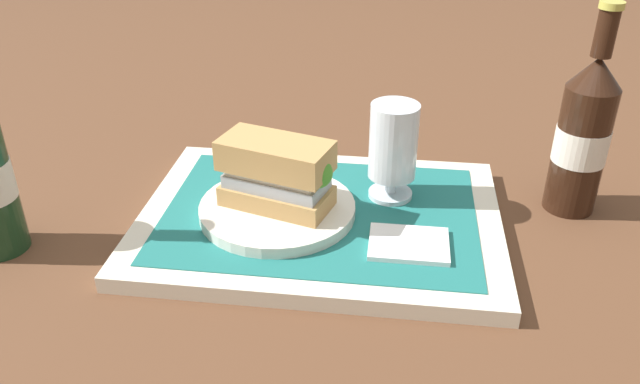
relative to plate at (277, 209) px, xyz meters
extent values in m
plane|color=brown|center=(0.05, 0.01, -0.03)|extent=(3.00, 3.00, 0.00)
cube|color=beige|center=(0.05, 0.01, -0.02)|extent=(0.44, 0.32, 0.02)
cube|color=#1E6B66|center=(0.05, 0.01, -0.01)|extent=(0.38, 0.27, 0.00)
cylinder|color=silver|center=(0.00, 0.00, 0.00)|extent=(0.19, 0.19, 0.01)
cube|color=tan|center=(0.00, 0.00, 0.02)|extent=(0.14, 0.10, 0.02)
cube|color=#9EA3A8|center=(0.00, 0.00, 0.04)|extent=(0.13, 0.09, 0.02)
cube|color=silver|center=(0.00, 0.00, 0.05)|extent=(0.12, 0.08, 0.01)
sphere|color=#47932D|center=(0.05, -0.01, 0.06)|extent=(0.04, 0.04, 0.04)
cube|color=tan|center=(0.00, 0.00, 0.07)|extent=(0.14, 0.10, 0.04)
cylinder|color=silver|center=(0.14, 0.06, 0.00)|extent=(0.06, 0.06, 0.01)
cylinder|color=silver|center=(0.14, 0.06, 0.01)|extent=(0.01, 0.01, 0.02)
cylinder|color=silver|center=(0.14, 0.06, 0.07)|extent=(0.06, 0.06, 0.09)
cylinder|color=gold|center=(0.14, 0.06, 0.04)|extent=(0.06, 0.06, 0.03)
cylinder|color=white|center=(0.14, 0.06, 0.06)|extent=(0.05, 0.05, 0.01)
cube|color=white|center=(0.16, -0.05, 0.00)|extent=(0.09, 0.07, 0.01)
cylinder|color=black|center=(0.37, 0.10, 0.05)|extent=(0.06, 0.06, 0.17)
cylinder|color=silver|center=(0.37, 0.10, 0.06)|extent=(0.07, 0.07, 0.05)
cone|color=black|center=(0.37, 0.10, 0.16)|extent=(0.06, 0.06, 0.04)
cylinder|color=black|center=(0.37, 0.10, 0.20)|extent=(0.02, 0.02, 0.05)
cylinder|color=#BFB74C|center=(0.37, 0.10, 0.23)|extent=(0.03, 0.03, 0.01)
camera|label=1|loc=(0.14, -0.66, 0.41)|focal=36.22mm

